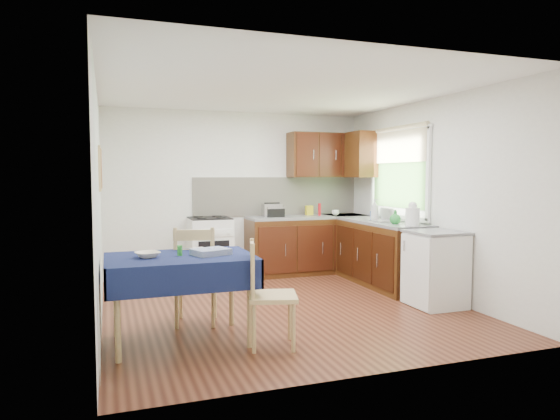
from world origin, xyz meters
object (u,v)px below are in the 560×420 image
object	(u,v)px
toaster	(272,210)
dish_rack	(388,220)
chair_far	(196,273)
sandwich_press	(274,212)
chair_near	(267,291)
kettle	(413,215)
dining_table	(180,267)

from	to	relation	value
toaster	dish_rack	size ratio (longest dim) A/B	0.71
chair_far	sandwich_press	distance (m)	2.69
toaster	dish_rack	xyz separation A→B (m)	(1.26, -1.25, -0.08)
chair_near	sandwich_press	xyz separation A→B (m)	(1.07, 3.00, 0.47)
dish_rack	kettle	xyz separation A→B (m)	(0.02, -0.55, 0.11)
chair_far	toaster	bearing A→B (deg)	-111.14
dining_table	kettle	size ratio (longest dim) A/B	4.38
sandwich_press	kettle	size ratio (longest dim) A/B	0.90
chair_near	toaster	distance (m)	3.21
sandwich_press	dish_rack	xyz separation A→B (m)	(1.22, -1.26, -0.05)
chair_far	dish_rack	world-z (taller)	dish_rack
dining_table	chair_far	world-z (taller)	chair_far
dining_table	sandwich_press	bearing A→B (deg)	42.31
kettle	chair_near	bearing A→B (deg)	-152.66
dining_table	chair_near	world-z (taller)	chair_near
dining_table	kettle	bearing A→B (deg)	1.64
chair_far	dish_rack	bearing A→B (deg)	-148.02
dish_rack	toaster	bearing A→B (deg)	115.23
toaster	dining_table	bearing A→B (deg)	-143.16
chair_near	dish_rack	bearing A→B (deg)	-37.79
chair_near	dish_rack	world-z (taller)	dish_rack
dining_table	dish_rack	bearing A→B (deg)	10.92
toaster	kettle	bearing A→B (deg)	-74.11
dining_table	chair_far	xyz separation A→B (m)	(0.22, 0.49, -0.16)
chair_far	toaster	distance (m)	2.66
chair_far	toaster	world-z (taller)	toaster
chair_near	dining_table	bearing A→B (deg)	77.33
chair_near	toaster	bearing A→B (deg)	-4.09
sandwich_press	kettle	bearing A→B (deg)	-45.74
dish_rack	chair_far	bearing A→B (deg)	177.64
sandwich_press	chair_far	bearing A→B (deg)	-116.29
chair_far	chair_near	world-z (taller)	chair_far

